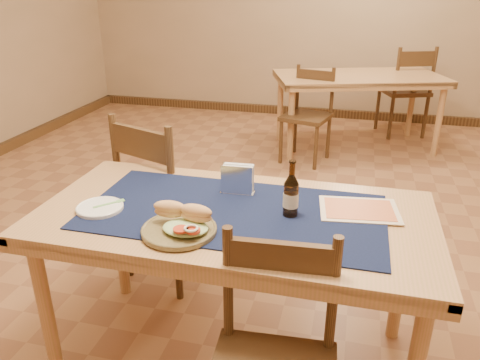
% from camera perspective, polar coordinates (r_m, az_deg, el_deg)
% --- Properties ---
extents(room, '(6.04, 7.04, 2.84)m').
position_cam_1_polar(room, '(2.48, 4.16, 18.18)').
color(room, '#9A6843').
rests_on(room, ground).
extents(main_table, '(1.60, 0.80, 0.75)m').
position_cam_1_polar(main_table, '(1.94, -0.73, -6.09)').
color(main_table, tan).
rests_on(main_table, ground).
extents(placemat, '(1.20, 0.60, 0.01)m').
position_cam_1_polar(placemat, '(1.90, -0.74, -3.85)').
color(placemat, '#10183D').
rests_on(placemat, main_table).
extents(baseboard, '(6.00, 7.00, 0.10)m').
position_cam_1_polar(baseboard, '(2.93, 3.39, -9.16)').
color(baseboard, '#4D341B').
rests_on(baseboard, ground).
extents(back_table, '(1.78, 1.27, 0.75)m').
position_cam_1_polar(back_table, '(4.87, 14.25, 11.36)').
color(back_table, tan).
rests_on(back_table, ground).
extents(chair_main_far, '(0.58, 0.58, 0.99)m').
position_cam_1_polar(chair_main_far, '(2.63, -8.91, -1.91)').
color(chair_main_far, '#4D341B').
rests_on(chair_main_far, ground).
extents(chair_back_near, '(0.49, 0.49, 0.88)m').
position_cam_1_polar(chair_back_near, '(4.48, 8.28, 8.02)').
color(chair_back_near, '#4D341B').
rests_on(chair_back_near, ground).
extents(chair_back_far, '(0.58, 0.58, 0.98)m').
position_cam_1_polar(chair_back_far, '(5.49, 19.56, 10.35)').
color(chair_back_far, '#4D341B').
rests_on(chair_back_far, ground).
extents(sandwich_plate, '(0.28, 0.28, 0.11)m').
position_cam_1_polar(sandwich_plate, '(1.75, -7.16, -5.46)').
color(sandwich_plate, brown).
rests_on(sandwich_plate, placemat).
extents(side_plate, '(0.19, 0.19, 0.02)m').
position_cam_1_polar(side_plate, '(1.99, -16.72, -3.20)').
color(side_plate, white).
rests_on(side_plate, placemat).
extents(fork, '(0.10, 0.11, 0.00)m').
position_cam_1_polar(fork, '(2.00, -15.39, -2.72)').
color(fork, '#79C36B').
rests_on(fork, side_plate).
extents(beer_bottle, '(0.06, 0.06, 0.23)m').
position_cam_1_polar(beer_bottle, '(1.84, 6.23, -1.89)').
color(beer_bottle, '#3F220B').
rests_on(beer_bottle, placemat).
extents(napkin_holder, '(0.15, 0.06, 0.13)m').
position_cam_1_polar(napkin_holder, '(2.03, -0.31, 0.02)').
color(napkin_holder, white).
rests_on(napkin_holder, placemat).
extents(menu_card, '(0.34, 0.27, 0.01)m').
position_cam_1_polar(menu_card, '(1.96, 14.32, -3.51)').
color(menu_card, beige).
rests_on(menu_card, placemat).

